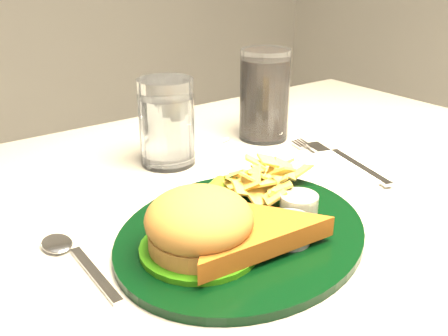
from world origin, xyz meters
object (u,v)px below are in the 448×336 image
Objects in this scene: cola_glass at (264,95)px; fork_napkin at (354,164)px; dinner_plate at (243,209)px; water_glass at (167,122)px.

fork_napkin is (0.02, -0.19, -0.07)m from cola_glass.
dinner_plate is 0.27m from fork_napkin.
cola_glass is (0.19, 0.00, 0.01)m from water_glass.
dinner_plate is 1.74× the size of fork_napkin.
water_glass is 0.72× the size of fork_napkin.
cola_glass is at bearing 24.49° from dinner_plate.
cola_glass reaches higher than water_glass.
water_glass is at bearing 58.65° from dinner_plate.
water_glass is 0.85× the size of cola_glass.
fork_napkin is at bearing -40.28° from water_glass.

